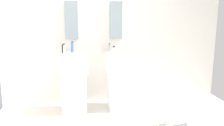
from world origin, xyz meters
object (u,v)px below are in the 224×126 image
at_px(pedestal_sink_left, 74,80).
at_px(pedestal_sink_right, 120,78).
at_px(soap_bottle_blue, 72,47).
at_px(soap_bottle_grey, 110,48).
at_px(soap_bottle_clear, 64,50).
at_px(soap_bottle_white, 114,50).
at_px(soap_bottle_amber, 114,50).
at_px(lounge_chair, 186,111).
at_px(soap_bottle_black, 63,49).

distance_m(pedestal_sink_left, pedestal_sink_right, 0.79).
xyz_separation_m(soap_bottle_blue, soap_bottle_grey, (0.62, -0.04, -0.02)).
height_order(pedestal_sink_left, soap_bottle_grey, soap_bottle_grey).
distance_m(soap_bottle_clear, soap_bottle_white, 0.80).
bearing_deg(soap_bottle_blue, soap_bottle_white, -18.28).
xyz_separation_m(pedestal_sink_right, soap_bottle_blue, (-0.79, 0.13, 0.53)).
height_order(pedestal_sink_right, soap_bottle_grey, soap_bottle_grey).
height_order(pedestal_sink_left, soap_bottle_amber, soap_bottle_amber).
height_order(soap_bottle_clear, soap_bottle_grey, soap_bottle_clear).
xyz_separation_m(lounge_chair, soap_bottle_grey, (-0.86, 1.17, 0.71)).
xyz_separation_m(soap_bottle_clear, soap_bottle_white, (0.80, -0.06, -0.03)).
xyz_separation_m(soap_bottle_blue, soap_bottle_clear, (-0.13, -0.16, -0.01)).
xyz_separation_m(soap_bottle_amber, soap_bottle_grey, (-0.05, 0.13, 0.02)).
relative_size(lounge_chair, soap_bottle_blue, 5.51).
xyz_separation_m(soap_bottle_blue, soap_bottle_black, (-0.15, -0.01, -0.02)).
bearing_deg(soap_bottle_grey, lounge_chair, -53.72).
bearing_deg(soap_bottle_grey, pedestal_sink_left, -172.19).
xyz_separation_m(soap_bottle_clear, soap_bottle_grey, (0.75, 0.12, -0.01)).
bearing_deg(soap_bottle_blue, lounge_chair, -39.37).
relative_size(lounge_chair, soap_bottle_black, 6.83).
relative_size(pedestal_sink_right, soap_bottle_black, 6.78).
distance_m(pedestal_sink_right, soap_bottle_clear, 1.06).
height_order(lounge_chair, soap_bottle_black, soap_bottle_black).
bearing_deg(soap_bottle_amber, pedestal_sink_left, 176.25).
relative_size(pedestal_sink_right, soap_bottle_white, 8.42).
height_order(pedestal_sink_right, soap_bottle_white, soap_bottle_white).
xyz_separation_m(pedestal_sink_left, soap_bottle_white, (0.67, -0.09, 0.49)).
relative_size(pedestal_sink_left, soap_bottle_black, 6.78).
distance_m(pedestal_sink_left, soap_bottle_grey, 0.81).
relative_size(soap_bottle_blue, soap_bottle_white, 1.54).
bearing_deg(pedestal_sink_left, soap_bottle_clear, -165.50).
height_order(pedestal_sink_right, soap_bottle_amber, soap_bottle_amber).
bearing_deg(soap_bottle_white, soap_bottle_amber, 89.92).
distance_m(pedestal_sink_left, lounge_chair, 1.85).
xyz_separation_m(pedestal_sink_right, soap_bottle_amber, (-0.12, -0.04, 0.49)).
xyz_separation_m(soap_bottle_grey, soap_bottle_white, (0.05, -0.18, -0.01)).
bearing_deg(soap_bottle_clear, pedestal_sink_left, 14.50).
bearing_deg(soap_bottle_blue, soap_bottle_amber, -14.64).
height_order(soap_bottle_blue, soap_bottle_amber, soap_bottle_blue).
height_order(soap_bottle_amber, soap_bottle_grey, soap_bottle_grey).
height_order(soap_bottle_blue, soap_bottle_white, soap_bottle_blue).
distance_m(pedestal_sink_left, soap_bottle_blue, 0.54).
bearing_deg(soap_bottle_blue, pedestal_sink_right, -9.37).
bearing_deg(soap_bottle_blue, soap_bottle_clear, -128.44).
xyz_separation_m(soap_bottle_blue, soap_bottle_white, (0.67, -0.22, -0.03)).
xyz_separation_m(pedestal_sink_right, soap_bottle_white, (-0.12, -0.09, 0.49)).
relative_size(pedestal_sink_right, soap_bottle_amber, 8.67).
xyz_separation_m(soap_bottle_amber, soap_bottle_clear, (-0.80, 0.01, 0.03)).
bearing_deg(pedestal_sink_left, soap_bottle_amber, -3.75).
height_order(pedestal_sink_left, soap_bottle_white, soap_bottle_white).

